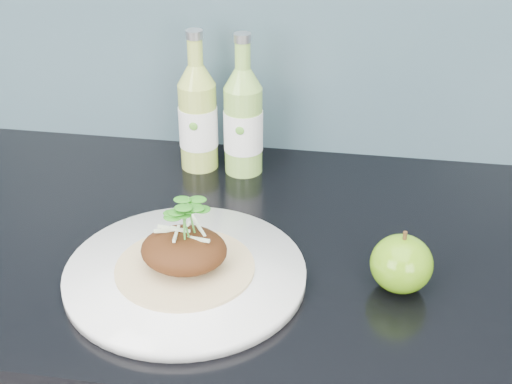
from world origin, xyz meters
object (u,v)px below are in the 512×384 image
cider_bottle_right (243,121)px  green_apple (401,264)px  cider_bottle_left (198,117)px  dinner_plate (185,274)px

cider_bottle_right → green_apple: bearing=-29.5°
cider_bottle_left → dinner_plate: bearing=-67.9°
dinner_plate → cider_bottle_left: size_ratio=1.35×
dinner_plate → green_apple: (0.26, 0.03, 0.03)m
green_apple → cider_bottle_left: cider_bottle_left is taller
cider_bottle_right → dinner_plate: bearing=-75.0°
dinner_plate → green_apple: bearing=5.5°
cider_bottle_left → cider_bottle_right: (0.07, -0.00, 0.00)m
cider_bottle_left → cider_bottle_right: bearing=9.3°
dinner_plate → cider_bottle_left: (-0.05, 0.30, 0.08)m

